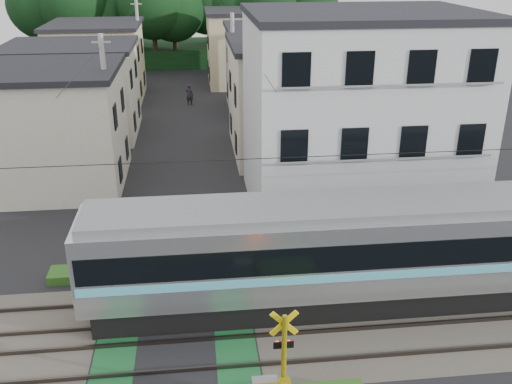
{
  "coord_description": "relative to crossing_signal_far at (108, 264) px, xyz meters",
  "views": [
    {
      "loc": [
        0.89,
        -15.71,
        11.71
      ],
      "look_at": [
        3.22,
        5.0,
        2.82
      ],
      "focal_mm": 40.0,
      "sensor_mm": 36.0,
      "label": 1
    }
  ],
  "objects": [
    {
      "name": "pedestrian",
      "position": [
        3.21,
        26.6,
        0.14
      ],
      "size": [
        0.72,
        0.59,
        1.7
      ],
      "primitive_type": "imported",
      "rotation": [
        0.0,
        0.0,
        2.8
      ],
      "color": "#2B2832",
      "rests_on": "ground"
    },
    {
      "name": "weed_patches",
      "position": [
        4.34,
        -3.74,
        -0.53
      ],
      "size": [
        10.25,
        8.8,
        0.4
      ],
      "color": "#2D5E1E",
      "rests_on": "ground"
    },
    {
      "name": "track_bed",
      "position": [
        2.59,
        -3.65,
        -0.67
      ],
      "size": [
        120.0,
        120.0,
        0.14
      ],
      "color": "#47423A",
      "rests_on": "ground"
    },
    {
      "name": "houses_row",
      "position": [
        2.84,
        22.27,
        2.53
      ],
      "size": [
        22.07,
        31.35,
        6.8
      ],
      "color": "beige",
      "rests_on": "ground"
    },
    {
      "name": "tree_hill",
      "position": [
        3.04,
        44.35,
        4.89
      ],
      "size": [
        40.0,
        13.26,
        11.04
      ],
      "color": "black",
      "rests_on": "ground"
    },
    {
      "name": "utility_poles",
      "position": [
        1.53,
        19.35,
        3.37
      ],
      "size": [
        7.9,
        42.0,
        8.0
      ],
      "color": "#A5A5A0",
      "rests_on": "ground"
    },
    {
      "name": "catenary",
      "position": [
        8.59,
        -3.62,
        2.98
      ],
      "size": [
        60.0,
        5.04,
        7.0
      ],
      "color": "#2D2D33",
      "rests_on": "ground"
    },
    {
      "name": "apartment_block",
      "position": [
        11.09,
        5.84,
        3.94
      ],
      "size": [
        10.2,
        8.36,
        9.3
      ],
      "color": "silver",
      "rests_on": "ground"
    },
    {
      "name": "ground",
      "position": [
        2.59,
        -3.65,
        -0.71
      ],
      "size": [
        120.0,
        120.0,
        0.0
      ],
      "primitive_type": "plane",
      "color": "black"
    },
    {
      "name": "crossing_signal_far",
      "position": [
        0.0,
        0.0,
        0.0
      ],
      "size": [
        4.74,
        0.65,
        3.09
      ],
      "color": "yellow",
      "rests_on": "ground"
    }
  ]
}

